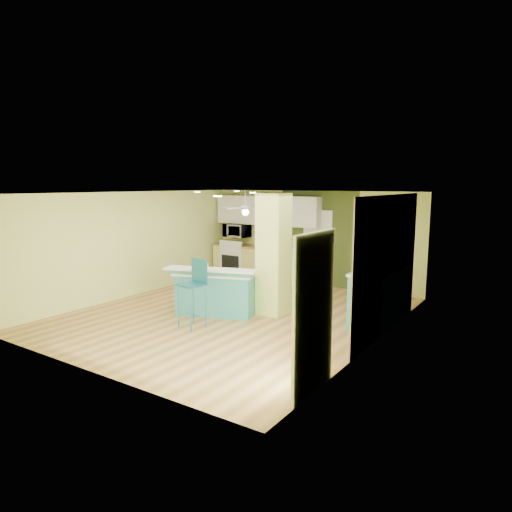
# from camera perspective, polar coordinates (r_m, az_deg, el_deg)

# --- Properties ---
(floor) EXTENTS (6.00, 7.00, 0.01)m
(floor) POSITION_cam_1_polar(r_m,az_deg,el_deg) (9.57, -2.77, -7.31)
(floor) COLOR olive
(floor) RESTS_ON ground
(ceiling) EXTENTS (6.00, 7.00, 0.01)m
(ceiling) POSITION_cam_1_polar(r_m,az_deg,el_deg) (9.18, -2.89, 7.89)
(ceiling) COLOR white
(ceiling) RESTS_ON wall_back
(wall_back) EXTENTS (6.00, 0.01, 2.50)m
(wall_back) POSITION_cam_1_polar(r_m,az_deg,el_deg) (12.26, 6.96, 2.25)
(wall_back) COLOR #DBE379
(wall_back) RESTS_ON floor
(wall_front) EXTENTS (6.00, 0.01, 2.50)m
(wall_front) POSITION_cam_1_polar(r_m,az_deg,el_deg) (6.85, -20.59, -3.66)
(wall_front) COLOR #DBE379
(wall_front) RESTS_ON floor
(wall_left) EXTENTS (0.01, 7.00, 2.50)m
(wall_left) POSITION_cam_1_polar(r_m,az_deg,el_deg) (11.32, -15.15, 1.44)
(wall_left) COLOR #DBE379
(wall_left) RESTS_ON floor
(wall_right) EXTENTS (0.01, 7.00, 2.50)m
(wall_right) POSITION_cam_1_polar(r_m,az_deg,el_deg) (7.91, 14.97, -1.75)
(wall_right) COLOR #DBE379
(wall_right) RESTS_ON floor
(wood_panel) EXTENTS (0.02, 3.40, 2.50)m
(wood_panel) POSITION_cam_1_polar(r_m,az_deg,el_deg) (8.47, 16.17, -1.09)
(wood_panel) COLOR #8A724E
(wood_panel) RESTS_ON floor
(olive_accent) EXTENTS (2.20, 0.02, 2.50)m
(olive_accent) POSITION_cam_1_polar(r_m,az_deg,el_deg) (12.16, 7.77, 2.17)
(olive_accent) COLOR #3F4E1F
(olive_accent) RESTS_ON floor
(interior_door) EXTENTS (0.82, 0.05, 2.00)m
(interior_door) POSITION_cam_1_polar(r_m,az_deg,el_deg) (12.16, 7.69, 0.99)
(interior_door) COLOR white
(interior_door) RESTS_ON floor
(french_door) EXTENTS (0.04, 1.08, 2.10)m
(french_door) POSITION_cam_1_polar(r_m,az_deg,el_deg) (5.89, 7.23, -7.19)
(french_door) COLOR silver
(french_door) RESTS_ON floor
(column) EXTENTS (0.55, 0.55, 2.50)m
(column) POSITION_cam_1_polar(r_m,az_deg,el_deg) (9.34, 2.20, 0.19)
(column) COLOR #CBDD66
(column) RESTS_ON floor
(kitchen_run) EXTENTS (3.25, 0.63, 0.94)m
(kitchen_run) POSITION_cam_1_polar(r_m,az_deg,el_deg) (12.75, 1.06, -0.97)
(kitchen_run) COLOR #D0D06D
(kitchen_run) RESTS_ON floor
(stove) EXTENTS (0.76, 0.66, 1.08)m
(stove) POSITION_cam_1_polar(r_m,az_deg,el_deg) (13.27, -2.42, -0.62)
(stove) COLOR silver
(stove) RESTS_ON floor
(upper_cabinets) EXTENTS (3.20, 0.34, 0.80)m
(upper_cabinets) POSITION_cam_1_polar(r_m,az_deg,el_deg) (12.68, 1.37, 5.71)
(upper_cabinets) COLOR white
(upper_cabinets) RESTS_ON wall_back
(microwave) EXTENTS (0.70, 0.48, 0.39)m
(microwave) POSITION_cam_1_polar(r_m,az_deg,el_deg) (13.16, -2.42, 3.21)
(microwave) COLOR silver
(microwave) RESTS_ON wall_back
(ceiling_fan) EXTENTS (1.41, 1.41, 0.61)m
(ceiling_fan) POSITION_cam_1_polar(r_m,az_deg,el_deg) (11.46, -1.33, 6.00)
(ceiling_fan) COLOR silver
(ceiling_fan) RESTS_ON ceiling
(pendant_lamp) EXTENTS (0.14, 0.14, 0.69)m
(pendant_lamp) POSITION_cam_1_polar(r_m,az_deg,el_deg) (8.64, 14.52, 3.42)
(pendant_lamp) COLOR silver
(pendant_lamp) RESTS_ON ceiling
(wall_decor) EXTENTS (0.03, 0.90, 0.70)m
(wall_decor) POSITION_cam_1_polar(r_m,az_deg,el_deg) (8.62, 16.52, 1.09)
(wall_decor) COLOR brown
(wall_decor) RESTS_ON wood_panel
(peninsula) EXTENTS (2.01, 1.52, 1.01)m
(peninsula) POSITION_cam_1_polar(r_m,az_deg,el_deg) (9.55, -4.92, -4.42)
(peninsula) COLOR teal
(peninsula) RESTS_ON floor
(bar_stool) EXTENTS (0.49, 0.49, 1.30)m
(bar_stool) POSITION_cam_1_polar(r_m,az_deg,el_deg) (8.63, -7.62, -3.22)
(bar_stool) COLOR #1C6881
(bar_stool) RESTS_ON floor
(side_counter) EXTENTS (0.71, 1.66, 1.07)m
(side_counter) POSITION_cam_1_polar(r_m,az_deg,el_deg) (9.13, 15.13, -4.90)
(side_counter) COLOR teal
(side_counter) RESTS_ON floor
(fruit_bowl) EXTENTS (0.31, 0.31, 0.07)m
(fruit_bowl) POSITION_cam_1_polar(r_m,az_deg,el_deg) (12.52, 1.60, 1.17)
(fruit_bowl) COLOR #321D14
(fruit_bowl) RESTS_ON kitchen_run
(canister) EXTENTS (0.14, 0.14, 0.17)m
(canister) POSITION_cam_1_polar(r_m,az_deg,el_deg) (9.51, -6.39, -1.47)
(canister) COLOR yellow
(canister) RESTS_ON peninsula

